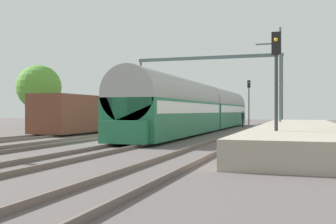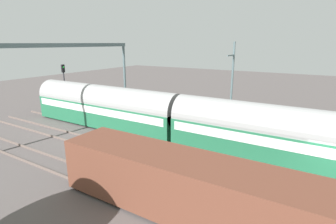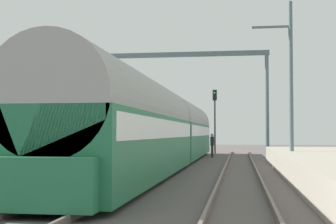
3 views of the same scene
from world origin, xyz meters
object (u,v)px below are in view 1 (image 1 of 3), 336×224
Objects in this scene: freight_car at (92,114)px; catenary_gantry at (207,74)px; person_crossing at (243,117)px; passenger_train at (203,108)px; railway_signal_near at (276,75)px; railway_signal_far at (249,97)px.

catenary_gantry is (6.04, 15.42, 4.43)m from freight_car.
person_crossing is at bearing -11.14° from catenary_gantry.
passenger_train is 18.99× the size of person_crossing.
passenger_train is at bearing -79.30° from catenary_gantry.
freight_car is 7.51× the size of person_crossing.
catenary_gantry is (-4.05, 0.80, 4.87)m from person_crossing.
passenger_train is 1.99× the size of catenary_gantry.
passenger_train is 9.37m from freight_car.
passenger_train reaches higher than freight_car.
railway_signal_near is (4.90, -26.83, 2.10)m from person_crossing.
freight_car is 2.37× the size of railway_signal_far.
passenger_train is 2.53× the size of freight_car.
person_crossing is 0.32× the size of railway_signal_far.
catenary_gantry is (-3.93, -5.68, 2.42)m from railway_signal_far.
person_crossing is at bearing -88.90° from railway_signal_far.
freight_car is at bearing 140.84° from railway_signal_near.
passenger_train is 6.76× the size of railway_signal_near.
railway_signal_near is at bearing 13.30° from person_crossing.
person_crossing is 27.36m from railway_signal_near.
catenary_gantry reaches higher than passenger_train.
freight_car is at bearing -115.28° from railway_signal_far.
railway_signal_near reaches higher than passenger_train.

